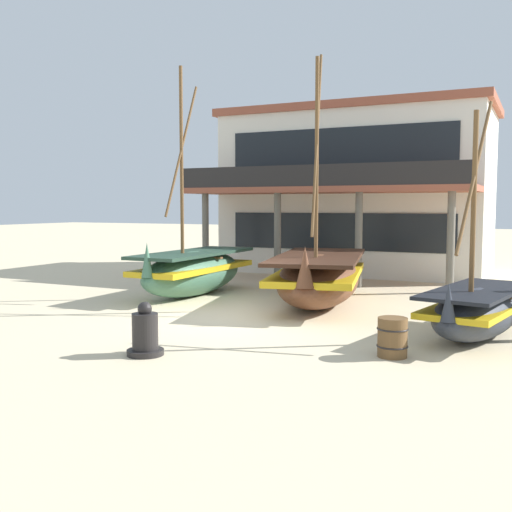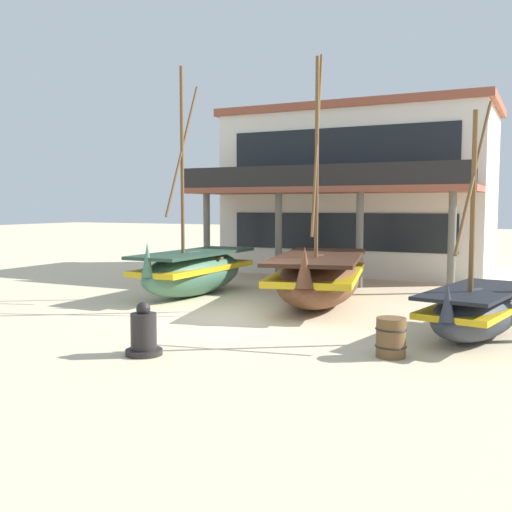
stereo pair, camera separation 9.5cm
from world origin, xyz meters
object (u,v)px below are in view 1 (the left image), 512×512
(fishing_boat_near_left, at_px, (193,271))
(fishing_boat_far_right, at_px, (477,310))
(capstan_winch, at_px, (145,334))
(wooden_barrel, at_px, (392,337))
(fishing_boat_centre_large, at_px, (319,277))
(harbor_building_main, at_px, (358,191))

(fishing_boat_near_left, bearing_deg, fishing_boat_far_right, -16.53)
(capstan_winch, height_order, wooden_barrel, capstan_winch)
(fishing_boat_near_left, distance_m, capstan_winch, 7.16)
(fishing_boat_centre_large, height_order, wooden_barrel, fishing_boat_centre_large)
(fishing_boat_centre_large, bearing_deg, fishing_boat_near_left, 179.33)
(fishing_boat_near_left, bearing_deg, harbor_building_main, 73.99)
(fishing_boat_near_left, xyz_separation_m, capstan_winch, (2.99, -6.50, -0.35))
(fishing_boat_near_left, bearing_deg, wooden_barrel, -34.06)
(fishing_boat_near_left, distance_m, fishing_boat_centre_large, 3.94)
(capstan_winch, bearing_deg, fishing_boat_far_right, 38.17)
(fishing_boat_far_right, height_order, harbor_building_main, harbor_building_main)
(harbor_building_main, bearing_deg, capstan_winch, -88.13)
(capstan_winch, height_order, harbor_building_main, harbor_building_main)
(fishing_boat_centre_large, bearing_deg, wooden_barrel, -56.93)
(fishing_boat_far_right, bearing_deg, fishing_boat_centre_large, 150.64)
(fishing_boat_far_right, relative_size, harbor_building_main, 0.46)
(fishing_boat_far_right, distance_m, capstan_winch, 6.60)
(fishing_boat_centre_large, bearing_deg, capstan_winch, -98.44)
(fishing_boat_centre_large, relative_size, wooden_barrel, 9.41)
(fishing_boat_near_left, xyz_separation_m, wooden_barrel, (6.99, -4.73, -0.38))
(harbor_building_main, bearing_deg, fishing_boat_centre_large, -80.54)
(wooden_barrel, bearing_deg, fishing_boat_centre_large, 123.07)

